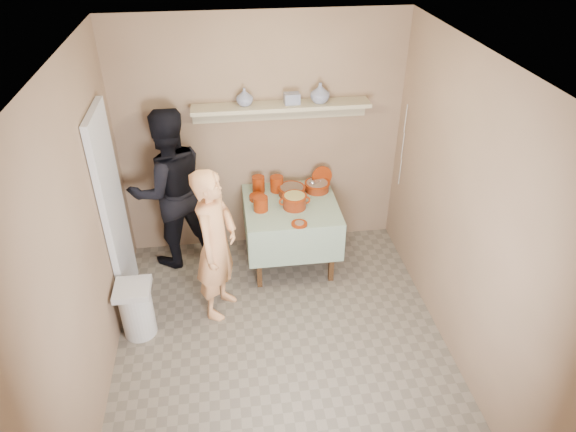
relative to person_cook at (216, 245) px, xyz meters
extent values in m
plane|color=#706558|center=(0.54, -0.62, -0.77)|extent=(3.50, 3.50, 0.00)
cube|color=silver|center=(-0.92, 0.33, 0.23)|extent=(0.06, 0.70, 2.00)
cylinder|color=maroon|center=(0.48, 0.94, 0.08)|extent=(0.14, 0.14, 0.18)
cylinder|color=maroon|center=(0.67, 0.93, 0.07)|extent=(0.14, 0.14, 0.17)
cylinder|color=maroon|center=(0.47, 0.56, 0.06)|extent=(0.15, 0.15, 0.15)
cylinder|color=maroon|center=(0.45, 0.78, 0.01)|extent=(0.17, 0.17, 0.05)
cylinder|color=maroon|center=(1.18, 0.97, 0.11)|extent=(0.24, 0.09, 0.23)
imported|color=navy|center=(1.13, 0.99, 1.05)|extent=(0.23, 0.23, 0.20)
imported|color=navy|center=(0.37, 1.01, 1.03)|extent=(0.24, 0.24, 0.18)
cube|color=navy|center=(0.84, 0.99, 1.00)|extent=(0.16, 0.12, 0.11)
imported|color=#EB9F65|center=(0.00, 0.00, 0.00)|extent=(0.57, 0.67, 1.55)
imported|color=black|center=(-0.46, 0.90, 0.11)|extent=(1.05, 0.94, 1.78)
cube|color=#93745A|center=(0.54, 1.14, 0.53)|extent=(3.00, 0.02, 2.60)
cube|color=#93745A|center=(-0.97, -0.62, 0.53)|extent=(0.02, 3.50, 2.60)
cube|color=#93745A|center=(2.05, -0.62, 0.53)|extent=(0.02, 3.50, 2.60)
cube|color=silver|center=(0.54, -0.62, 1.84)|extent=(3.00, 3.50, 0.02)
cube|color=#4C2D16|center=(0.41, 0.28, -0.42)|extent=(0.05, 0.05, 0.71)
cube|color=#4C2D16|center=(1.17, 0.28, -0.42)|extent=(0.05, 0.05, 0.71)
cube|color=#4C2D16|center=(0.41, 1.04, -0.42)|extent=(0.05, 0.05, 0.71)
cube|color=#4C2D16|center=(1.17, 1.04, -0.42)|extent=(0.05, 0.05, 0.71)
cube|color=#4C2D16|center=(0.79, 0.66, -0.04)|extent=(0.90, 0.90, 0.04)
cube|color=#1E5931|center=(0.79, 0.66, -0.02)|extent=(0.96, 0.96, 0.01)
cube|color=#1E5931|center=(0.79, 0.18, -0.23)|extent=(0.96, 0.01, 0.44)
cube|color=#1E5931|center=(0.79, 1.14, -0.23)|extent=(0.96, 0.01, 0.44)
cube|color=#1E5931|center=(0.31, 0.66, -0.23)|extent=(0.01, 0.96, 0.44)
cube|color=#1E5931|center=(1.27, 0.66, -0.23)|extent=(0.01, 0.96, 0.44)
cylinder|color=#631908|center=(0.82, 0.82, 0.03)|extent=(0.28, 0.28, 0.09)
cylinder|color=maroon|center=(0.82, 0.82, 0.08)|extent=(0.30, 0.30, 0.01)
cylinder|color=brown|center=(0.82, 0.82, 0.06)|extent=(0.25, 0.25, 0.05)
cylinder|color=#631908|center=(1.11, 0.88, 0.03)|extent=(0.26, 0.26, 0.09)
cylinder|color=maroon|center=(1.11, 0.88, 0.08)|extent=(0.28, 0.28, 0.01)
cylinder|color=#8C6B54|center=(1.11, 0.88, 0.06)|extent=(0.23, 0.23, 0.05)
cylinder|color=silver|center=(1.09, 0.75, 0.17)|extent=(0.01, 0.22, 0.16)
sphere|color=silver|center=(1.05, 0.87, 0.09)|extent=(0.07, 0.07, 0.07)
cylinder|color=#631908|center=(0.82, 0.57, 0.06)|extent=(0.24, 0.24, 0.14)
cylinder|color=maroon|center=(0.82, 0.57, 0.12)|extent=(0.25, 0.25, 0.01)
cylinder|color=tan|center=(0.82, 0.57, 0.11)|extent=(0.21, 0.21, 0.05)
torus|color=maroon|center=(0.70, 0.57, 0.06)|extent=(0.09, 0.02, 0.09)
torus|color=maroon|center=(0.94, 0.57, 0.06)|extent=(0.09, 0.02, 0.09)
cylinder|color=maroon|center=(0.82, 0.25, 0.00)|extent=(0.16, 0.16, 0.02)
cylinder|color=#8C6B54|center=(0.82, 0.25, 0.01)|extent=(0.09, 0.09, 0.01)
cube|color=tan|center=(0.74, 1.00, 0.93)|extent=(1.80, 0.25, 0.04)
cube|color=tan|center=(0.74, 1.12, 0.83)|extent=(1.80, 0.02, 0.18)
cylinder|color=silver|center=(-0.76, -0.24, -0.52)|extent=(0.30, 0.30, 0.50)
cube|color=silver|center=(-0.76, -0.24, -0.24)|extent=(0.32, 0.32, 0.06)
cylinder|color=silver|center=(2.01, 0.88, 0.78)|extent=(0.01, 0.01, 0.30)
cylinder|color=silver|center=(2.01, 0.86, 0.48)|extent=(0.01, 0.01, 0.30)
cylinder|color=silver|center=(2.01, 0.84, 0.18)|extent=(0.01, 0.01, 0.30)
camera|label=1|loc=(0.15, -3.88, 2.79)|focal=32.00mm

